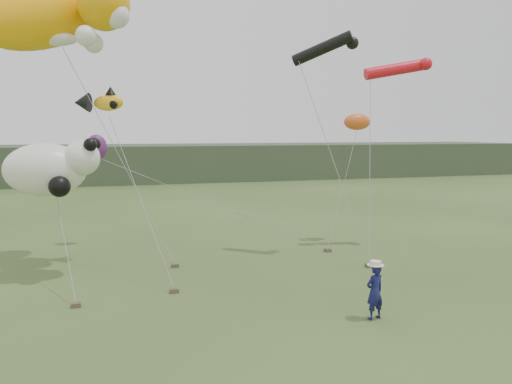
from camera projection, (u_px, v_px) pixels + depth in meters
ground at (301, 315)px, 15.18m from camera, size 120.00×120.00×0.00m
headland at (133, 163)px, 56.71m from camera, size 90.00×13.00×4.00m
festival_attendant at (375, 292)px, 14.77m from camera, size 0.70×0.54×1.68m
sandbag_anchors at (236, 273)px, 19.46m from camera, size 11.59×4.76×0.15m
cat_kite at (58, 14)px, 19.95m from camera, size 7.32×4.97×4.21m
fish_kite at (99, 102)px, 20.81m from camera, size 2.21×1.46×1.08m
tube_kites at (370, 59)px, 22.91m from camera, size 6.88×2.02×1.96m
panda_kite at (51, 168)px, 18.66m from camera, size 3.52×2.28×2.19m
misc_kites at (236, 134)px, 24.58m from camera, size 13.80×3.31×2.27m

